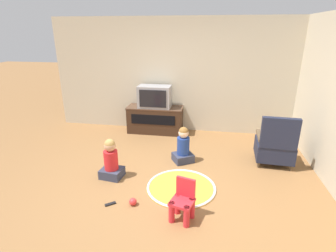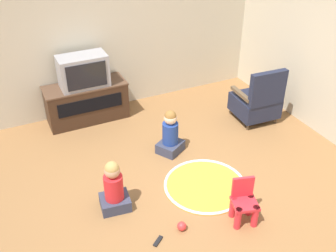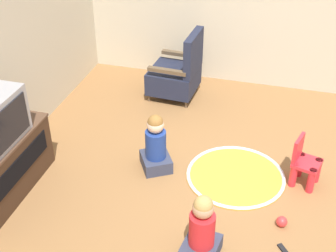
# 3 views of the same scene
# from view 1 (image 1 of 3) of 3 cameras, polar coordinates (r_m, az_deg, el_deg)

# --- Properties ---
(ground_plane) EXTENTS (30.00, 30.00, 0.00)m
(ground_plane) POSITION_cam_1_polar(r_m,az_deg,el_deg) (4.14, -1.68, -12.87)
(ground_plane) COLOR olive
(wall_back) EXTENTS (5.62, 0.12, 2.55)m
(wall_back) POSITION_cam_1_polar(r_m,az_deg,el_deg) (6.11, 1.16, 10.88)
(wall_back) COLOR beige
(wall_back) RESTS_ON ground_plane
(tv_cabinet) EXTENTS (1.27, 0.50, 0.61)m
(tv_cabinet) POSITION_cam_1_polar(r_m,az_deg,el_deg) (6.10, -2.80, 1.54)
(tv_cabinet) COLOR #382316
(tv_cabinet) RESTS_ON ground_plane
(television) EXTENTS (0.73, 0.41, 0.49)m
(television) POSITION_cam_1_polar(r_m,az_deg,el_deg) (5.92, -2.94, 6.39)
(television) COLOR #939399
(television) RESTS_ON tv_cabinet
(black_armchair) EXTENTS (0.66, 0.66, 0.93)m
(black_armchair) POSITION_cam_1_polar(r_m,az_deg,el_deg) (4.98, 22.27, -4.07)
(black_armchair) COLOR brown
(black_armchair) RESTS_ON ground_plane
(yellow_kid_chair) EXTENTS (0.34, 0.33, 0.54)m
(yellow_kid_chair) POSITION_cam_1_polar(r_m,az_deg,el_deg) (3.42, 3.21, -16.52)
(yellow_kid_chair) COLOR red
(yellow_kid_chair) RESTS_ON ground_plane
(play_mat) EXTENTS (1.06, 1.06, 0.04)m
(play_mat) POSITION_cam_1_polar(r_m,az_deg,el_deg) (4.10, 2.92, -13.16)
(play_mat) COLOR gold
(play_mat) RESTS_ON ground_plane
(child_watching_left) EXTENTS (0.37, 0.34, 0.67)m
(child_watching_left) POSITION_cam_1_polar(r_m,az_deg,el_deg) (4.32, -12.29, -7.47)
(child_watching_left) COLOR #33384C
(child_watching_left) RESTS_ON ground_plane
(child_watching_center) EXTENTS (0.44, 0.43, 0.67)m
(child_watching_center) POSITION_cam_1_polar(r_m,az_deg,el_deg) (4.72, 3.33, -4.54)
(child_watching_center) COLOR #33384C
(child_watching_center) RESTS_ON ground_plane
(toy_ball) EXTENTS (0.10, 0.10, 0.10)m
(toy_ball) POSITION_cam_1_polar(r_m,az_deg,el_deg) (3.76, -7.65, -16.01)
(toy_ball) COLOR red
(toy_ball) RESTS_ON ground_plane
(remote_control) EXTENTS (0.15, 0.13, 0.02)m
(remote_control) POSITION_cam_1_polar(r_m,az_deg,el_deg) (3.84, -12.44, -16.24)
(remote_control) COLOR black
(remote_control) RESTS_ON ground_plane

